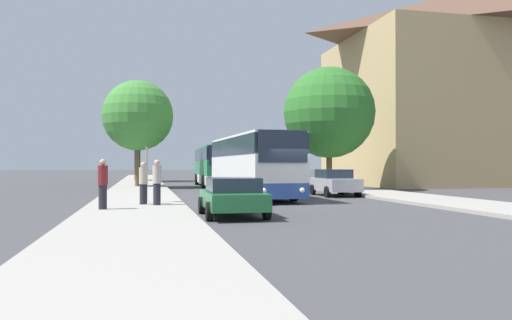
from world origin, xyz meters
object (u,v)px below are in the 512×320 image
bus_middle (216,166)px  pedestrian_waiting_far (143,183)px  bus_front (252,165)px  parked_car_left_curb (232,196)px  pedestrian_walking_back (103,184)px  parked_car_right_near (334,182)px  bus_stop_sign (147,168)px  pedestrian_waiting_near (157,182)px  tree_left_near (138,116)px  tree_right_near (329,113)px  tree_left_far (137,124)px

bus_middle → pedestrian_waiting_far: (-5.84, -19.66, -0.68)m
bus_middle → bus_front: bearing=-88.5°
parked_car_left_curb → pedestrian_walking_back: (-4.48, 2.26, 0.38)m
bus_middle → pedestrian_waiting_far: bus_middle is taller
pedestrian_waiting_far → parked_car_right_near: bearing=-69.4°
bus_stop_sign → pedestrian_waiting_far: 1.25m
pedestrian_waiting_near → tree_left_near: 19.10m
pedestrian_waiting_far → tree_right_near: 17.58m
bus_middle → tree_left_far: 15.31m
bus_stop_sign → pedestrian_waiting_far: bearing=-97.2°
parked_car_left_curb → tree_right_near: 19.03m
bus_stop_sign → tree_left_near: tree_left_near is taller
pedestrian_walking_back → tree_left_far: tree_left_far is taller
bus_middle → tree_right_near: bearing=-49.0°
tree_left_far → tree_right_near: bearing=-58.0°
bus_front → bus_middle: size_ratio=0.98×
tree_left_near → bus_middle: bearing=14.6°
pedestrian_waiting_near → tree_left_near: bearing=110.8°
pedestrian_waiting_near → bus_front: bearing=66.7°
parked_car_right_near → pedestrian_waiting_far: size_ratio=2.25×
parked_car_left_curb → pedestrian_waiting_far: pedestrian_waiting_far is taller
pedestrian_walking_back → tree_left_near: size_ratio=0.23×
bus_middle → bus_stop_sign: 19.44m
pedestrian_walking_back → pedestrian_waiting_near: bearing=-70.4°
bus_middle → parked_car_left_curb: bus_middle is taller
parked_car_right_near → pedestrian_waiting_near: (-10.20, -6.19, 0.30)m
pedestrian_waiting_far → pedestrian_walking_back: bearing=137.2°
parked_car_right_near → tree_right_near: size_ratio=0.47×
bus_middle → pedestrian_walking_back: (-7.31, -21.71, -0.63)m
bus_front → bus_middle: bus_front is taller
bus_front → tree_left_far: size_ratio=1.32×
bus_front → pedestrian_walking_back: size_ratio=6.22×
tree_left_near → pedestrian_waiting_far: bearing=-88.7°
bus_stop_sign → pedestrian_walking_back: (-1.61, -3.14, -0.57)m
bus_front → parked_car_left_curb: bearing=-107.9°
pedestrian_waiting_far → tree_left_near: size_ratio=0.22×
bus_stop_sign → pedestrian_walking_back: 3.57m
pedestrian_waiting_near → pedestrian_walking_back: size_ratio=1.00×
parked_car_left_curb → pedestrian_walking_back: pedestrian_walking_back is taller
parked_car_right_near → pedestrian_waiting_far: bearing=28.3°
parked_car_right_near → pedestrian_waiting_near: pedestrian_waiting_near is taller
pedestrian_waiting_far → pedestrian_waiting_near: bearing=-140.4°
tree_left_far → parked_car_right_near: bearing=-67.1°
bus_middle → parked_car_left_curb: (-2.83, -23.98, -1.01)m
tree_left_far → tree_right_near: size_ratio=1.04×
bus_middle → pedestrian_waiting_far: 20.52m
parked_car_left_curb → tree_left_far: (-3.71, 37.10, 5.42)m
parked_car_left_curb → pedestrian_waiting_near: bearing=123.8°
pedestrian_waiting_far → bus_front: bearing=-53.7°
bus_middle → tree_left_near: bearing=-163.9°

